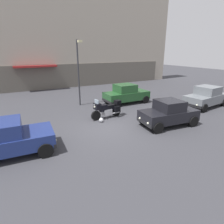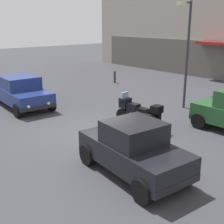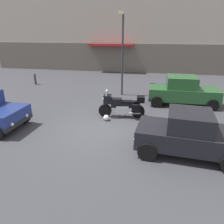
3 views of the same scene
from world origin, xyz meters
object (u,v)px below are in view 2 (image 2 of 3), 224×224
Objects in this scene: helmet at (117,123)px; bollard_curbside at (115,76)px; car_compact_side at (133,149)px; motorcycle at (139,113)px; car_sedan_far at (20,91)px; streetlamp_curbside at (186,46)px.

bollard_curbside is (-7.02, 6.01, 0.32)m from helmet.
car_compact_side reaches higher than bollard_curbside.
car_compact_side is at bearing 125.97° from motorcycle.
car_sedan_far is (-5.53, -1.71, 0.64)m from helmet.
car_compact_side is 7.72m from streetlamp_curbside.
car_sedan_far is at bearing -79.09° from bollard_curbside.
streetlamp_curbside is 5.93× the size of bollard_curbside.
motorcycle is at bearing -35.26° from bollard_curbside.
car_sedan_far is at bearing -133.38° from streetlamp_curbside.
streetlamp_curbside is (0.11, 4.27, 2.94)m from helmet.
motorcycle is at bearing -42.75° from car_compact_side.
car_sedan_far is 7.87m from bollard_curbside.
bollard_curbside is at bearing 166.24° from streetlamp_curbside.
streetlamp_curbside reaches higher than motorcycle.
bollard_curbside is at bearing 103.95° from car_sedan_far.
bollard_curbside is at bearing -33.79° from car_compact_side.
bollard_curbside is (-1.49, 7.72, -0.33)m from car_sedan_far.
streetlamp_curbside is at bearing -58.92° from car_compact_side.
bollard_curbside is at bearing 139.42° from helmet.
helmet is at bearing 32.61° from motorcycle.
motorcycle is at bearing -81.08° from streetlamp_curbside.
helmet is at bearing -91.52° from streetlamp_curbside.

